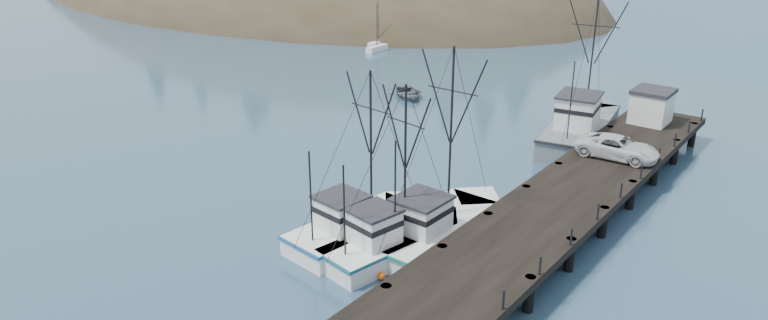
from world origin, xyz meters
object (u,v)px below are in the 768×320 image
trawler_near (393,241)px  trawler_far (437,226)px  trawler_mid (360,226)px  pier_shed (652,106)px  pickup_truck (618,147)px  work_vessel (581,127)px  pier (564,201)px  motorboat (408,97)px

trawler_near → trawler_far: (1.02, 3.16, 0.00)m
trawler_mid → pier_shed: size_ratio=3.35×
trawler_near → pickup_truck: trawler_near is taller
trawler_near → work_vessel: (1.10, 25.06, 0.41)m
trawler_far → work_vessel: work_vessel is taller
trawler_far → work_vessel: size_ratio=0.82×
trawler_mid → pier_shed: 28.53m
trawler_near → pickup_truck: bearing=69.7°
trawler_mid → pier_shed: bearing=72.3°
pier → pickup_truck: 8.55m
pickup_truck → motorboat: size_ratio=1.11×
trawler_near → trawler_mid: bearing=173.0°
work_vessel → pickup_truck: work_vessel is taller
pier → trawler_far: (-5.35, -6.23, -0.87)m
pier_shed → trawler_mid: bearing=-107.7°
trawler_far → motorboat: (-19.07, 23.70, -0.82)m
trawler_mid → trawler_near: bearing=-7.0°
trawler_near → pickup_truck: 19.16m
trawler_near → trawler_mid: trawler_mid is taller
trawler_far → pickup_truck: 15.86m
pier → trawler_near: (-6.37, -9.40, -0.87)m
trawler_mid → motorboat: bearing=120.0°
pier → pier_shed: (-0.44, 18.00, 1.73)m
motorboat → pier_shed: bearing=-47.5°
trawler_near → motorboat: trawler_near is taller
trawler_far → work_vessel: 21.90m
trawler_near → motorboat: bearing=123.9°
pier → work_vessel: 16.53m
motorboat → work_vessel: bearing=-54.2°
pier_shed → pier: bearing=-88.6°
trawler_far → pier_shed: size_ratio=3.76×
pier → work_vessel: size_ratio=2.99×
pickup_truck → motorboat: bearing=66.6°
trawler_mid → pickup_truck: trawler_mid is taller
trawler_mid → pickup_truck: bearing=62.0°
trawler_near → trawler_mid: 2.73m
pier_shed → motorboat: 24.22m
trawler_near → pier_shed: 28.15m
pier_shed → motorboat: size_ratio=0.62×
pier → trawler_mid: bearing=-135.1°
trawler_far → motorboat: trawler_far is taller
motorboat → trawler_near: bearing=-104.9°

